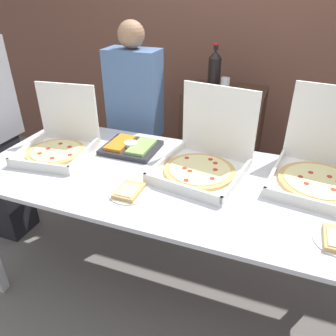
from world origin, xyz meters
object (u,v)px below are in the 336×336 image
(pizza_box_far_right, at_px, (204,158))
(pizza_box_near_right, at_px, (59,142))
(pizza_box_near_left, at_px, (323,168))
(paper_plate_front_right, at_px, (129,191))
(soda_bottle, at_px, (215,69))
(soda_can_silver, at_px, (225,86))
(veggie_tray, at_px, (131,147))
(person_guest_plaid, at_px, (136,126))

(pizza_box_far_right, bearing_deg, pizza_box_near_right, -164.54)
(pizza_box_near_right, xyz_separation_m, pizza_box_near_left, (1.56, 0.21, 0.01))
(pizza_box_near_left, relative_size, paper_plate_front_right, 2.59)
(soda_bottle, height_order, soda_can_silver, soda_bottle)
(pizza_box_far_right, bearing_deg, soda_can_silver, 104.29)
(pizza_box_near_right, height_order, soda_bottle, soda_bottle)
(pizza_box_near_right, bearing_deg, pizza_box_far_right, -0.61)
(paper_plate_front_right, bearing_deg, pizza_box_near_left, 27.17)
(paper_plate_front_right, bearing_deg, soda_bottle, 85.37)
(veggie_tray, distance_m, person_guest_plaid, 0.53)
(paper_plate_front_right, relative_size, veggie_tray, 0.63)
(veggie_tray, xyz_separation_m, person_guest_plaid, (-0.20, 0.49, -0.07))
(pizza_box_far_right, bearing_deg, pizza_box_near_left, 19.48)
(veggie_tray, distance_m, soda_can_silver, 0.88)
(pizza_box_far_right, xyz_separation_m, pizza_box_near_left, (0.63, 0.11, 0.00))
(pizza_box_near_right, bearing_deg, person_guest_plaid, 66.32)
(pizza_box_near_left, height_order, person_guest_plaid, person_guest_plaid)
(pizza_box_near_right, distance_m, paper_plate_front_right, 0.68)
(pizza_box_near_left, bearing_deg, pizza_box_near_right, -164.76)
(soda_bottle, relative_size, soda_can_silver, 2.72)
(pizza_box_near_left, xyz_separation_m, soda_can_silver, (-0.70, 0.70, 0.19))
(pizza_box_near_right, height_order, person_guest_plaid, person_guest_plaid)
(paper_plate_front_right, distance_m, veggie_tray, 0.51)
(pizza_box_near_right, xyz_separation_m, person_guest_plaid, (0.21, 0.68, -0.12))
(pizza_box_near_right, xyz_separation_m, pizza_box_far_right, (0.92, 0.10, 0.01))
(soda_bottle, bearing_deg, soda_can_silver, -50.83)
(soda_can_silver, bearing_deg, soda_bottle, 129.17)
(person_guest_plaid, bearing_deg, pizza_box_near_left, 160.87)
(soda_can_silver, bearing_deg, pizza_box_far_right, -85.00)
(pizza_box_near_right, distance_m, pizza_box_near_left, 1.57)
(pizza_box_far_right, distance_m, pizza_box_near_left, 0.64)
(paper_plate_front_right, xyz_separation_m, person_guest_plaid, (-0.42, 0.95, -0.06))
(pizza_box_near_right, distance_m, soda_bottle, 1.32)
(pizza_box_near_right, xyz_separation_m, soda_bottle, (0.73, 1.06, 0.29))
(pizza_box_near_left, bearing_deg, soda_bottle, 141.68)
(veggie_tray, relative_size, soda_can_silver, 2.77)
(pizza_box_near_right, height_order, paper_plate_front_right, pizza_box_near_right)
(pizza_box_near_right, distance_m, person_guest_plaid, 0.72)
(soda_bottle, bearing_deg, person_guest_plaid, -144.15)
(person_guest_plaid, bearing_deg, soda_bottle, -144.15)
(pizza_box_far_right, bearing_deg, soda_bottle, 110.65)
(pizza_box_near_left, distance_m, soda_bottle, 1.21)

